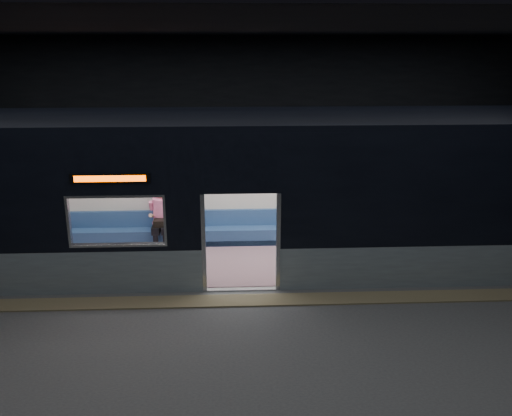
{
  "coord_description": "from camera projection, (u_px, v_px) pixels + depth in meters",
  "views": [
    {
      "loc": [
        -0.17,
        -8.99,
        4.88
      ],
      "look_at": [
        0.35,
        2.3,
        1.36
      ],
      "focal_mm": 38.0,
      "sensor_mm": 36.0,
      "label": 1
    }
  ],
  "objects": [
    {
      "name": "passenger",
      "position": [
        161.0,
        214.0,
        13.08
      ],
      "size": [
        0.45,
        0.77,
        1.47
      ],
      "rotation": [
        0.0,
        0.0,
        -0.1
      ],
      "color": "black",
      "rests_on": "metro_car"
    },
    {
      "name": "tactile_strip",
      "position": [
        242.0,
        300.0,
        10.55
      ],
      "size": [
        22.8,
        0.5,
        0.03
      ],
      "primitive_type": "cube",
      "color": "#8C7F59",
      "rests_on": "station_floor"
    },
    {
      "name": "station_floor",
      "position": [
        243.0,
        315.0,
        10.03
      ],
      "size": [
        24.0,
        14.0,
        0.01
      ],
      "primitive_type": "cube",
      "color": "#47494C",
      "rests_on": "ground"
    },
    {
      "name": "metro_car",
      "position": [
        239.0,
        184.0,
        11.91
      ],
      "size": [
        18.0,
        3.04,
        3.35
      ],
      "color": "#90A3AC",
      "rests_on": "station_floor"
    },
    {
      "name": "station_envelope",
      "position": [
        241.0,
        116.0,
        8.94
      ],
      "size": [
        24.0,
        14.0,
        5.0
      ],
      "color": "black",
      "rests_on": "station_floor"
    },
    {
      "name": "transit_map",
      "position": [
        424.0,
        182.0,
        13.47
      ],
      "size": [
        1.06,
        0.03,
        0.69
      ],
      "primitive_type": "cube",
      "color": "white",
      "rests_on": "metro_car"
    },
    {
      "name": "handbag",
      "position": [
        161.0,
        223.0,
        12.88
      ],
      "size": [
        0.38,
        0.34,
        0.16
      ],
      "primitive_type": "cube",
      "rotation": [
        0.0,
        0.0,
        -0.23
      ],
      "color": "black",
      "rests_on": "passenger"
    }
  ]
}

